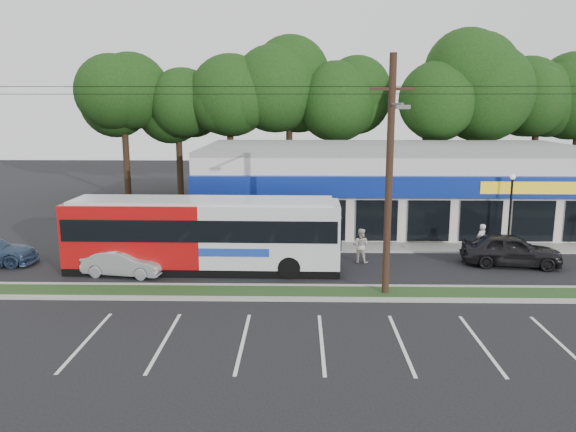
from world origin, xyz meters
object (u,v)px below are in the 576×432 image
(utility_pole, at_px, (386,169))
(pedestrian_b, at_px, (360,246))
(lamp_post, at_px, (511,203))
(car_silver, at_px, (124,263))
(metrobus, at_px, (204,233))
(pedestrian_a, at_px, (481,240))
(car_dark, at_px, (511,250))

(utility_pole, xyz_separation_m, pedestrian_b, (-0.37, 5.07, -4.52))
(lamp_post, relative_size, car_silver, 1.10)
(metrobus, relative_size, car_silver, 3.44)
(pedestrian_a, bearing_deg, metrobus, -26.24)
(lamp_post, distance_m, car_silver, 20.79)
(metrobus, xyz_separation_m, pedestrian_a, (14.33, 2.77, -0.99))
(lamp_post, height_order, car_dark, lamp_post)
(pedestrian_a, bearing_deg, car_dark, 82.58)
(lamp_post, relative_size, pedestrian_a, 2.40)
(utility_pole, height_order, car_dark, utility_pole)
(utility_pole, height_order, lamp_post, utility_pole)
(metrobus, xyz_separation_m, pedestrian_b, (7.78, 1.50, -0.98))
(car_silver, relative_size, pedestrian_a, 2.17)
(pedestrian_b, bearing_deg, car_dark, -162.37)
(utility_pole, height_order, pedestrian_b, utility_pole)
(metrobus, bearing_deg, lamp_post, 15.60)
(metrobus, bearing_deg, utility_pole, -22.81)
(pedestrian_b, bearing_deg, metrobus, 31.70)
(utility_pole, relative_size, metrobus, 3.78)
(car_dark, bearing_deg, pedestrian_a, 38.54)
(lamp_post, xyz_separation_m, pedestrian_a, (-2.00, -1.53, -1.78))
(car_dark, height_order, pedestrian_b, pedestrian_b)
(utility_pole, height_order, pedestrian_a, utility_pole)
(metrobus, relative_size, pedestrian_a, 7.45)
(metrobus, height_order, car_dark, metrobus)
(metrobus, bearing_deg, pedestrian_b, 11.76)
(lamp_post, xyz_separation_m, car_dark, (-1.03, -3.21, -1.85))
(lamp_post, distance_m, pedestrian_a, 3.08)
(utility_pole, relative_size, car_silver, 12.99)
(utility_pole, distance_m, pedestrian_b, 6.81)
(car_dark, bearing_deg, pedestrian_b, 95.60)
(utility_pole, height_order, metrobus, utility_pole)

